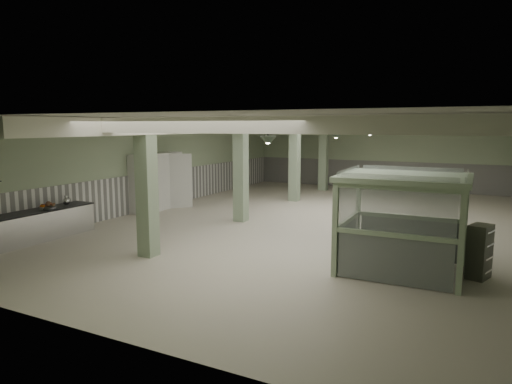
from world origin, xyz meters
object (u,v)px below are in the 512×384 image
at_px(guard_booth, 403,205).
at_px(walkin_cooler, 157,180).
at_px(filing_cabinet, 479,252).
at_px(prep_counter, 19,229).

bearing_deg(guard_booth, walkin_cooler, 158.98).
distance_m(walkin_cooler, filing_cabinet, 12.41).
bearing_deg(prep_counter, walkin_cooler, 90.77).
xyz_separation_m(prep_counter, walkin_cooler, (-0.08, 6.25, 0.75)).
distance_m(walkin_cooler, guard_booth, 10.92).
height_order(walkin_cooler, filing_cabinet, walkin_cooler).
relative_size(prep_counter, guard_booth, 1.66).
xyz_separation_m(guard_booth, filing_cabinet, (1.65, 0.26, -0.98)).
xyz_separation_m(walkin_cooler, filing_cabinet, (11.92, -3.43, -0.59)).
height_order(prep_counter, walkin_cooler, walkin_cooler).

